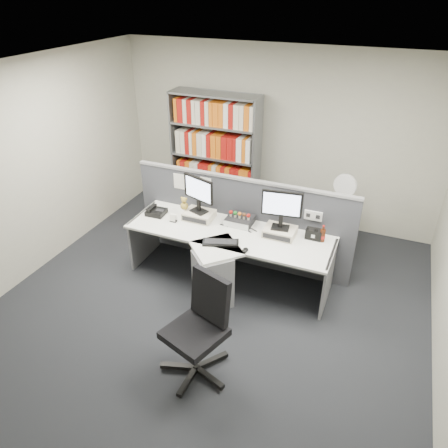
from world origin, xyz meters
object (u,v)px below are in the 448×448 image
at_px(monitor_right, 282,207).
at_px(desk_calendar, 173,218).
at_px(mouse, 245,250).
at_px(keyboard, 221,242).
at_px(desk_fan, 345,188).
at_px(desk_phone, 156,212).
at_px(shelving_unit, 215,158).
at_px(desk, 222,258).
at_px(cola_bottle, 322,235).
at_px(filing_cabinet, 338,231).
at_px(monitor_left, 198,192).
at_px(office_chair, 200,325).
at_px(desktop_pc, 240,220).
at_px(speaker, 314,234).

xyz_separation_m(monitor_right, desk_calendar, (-1.37, -0.20, -0.35)).
height_order(mouse, desk_calendar, desk_calendar).
height_order(keyboard, desk_fan, desk_fan).
bearing_deg(desk_phone, mouse, -15.11).
bearing_deg(shelving_unit, desk, -64.04).
distance_m(cola_bottle, desk_fan, 0.98).
bearing_deg(cola_bottle, filing_cabinet, 84.91).
height_order(desk, monitor_left, monitor_left).
bearing_deg(monitor_left, office_chair, -64.22).
height_order(mouse, office_chair, office_chair).
relative_size(keyboard, desk_fan, 0.87).
relative_size(monitor_right, desk_phone, 1.99).
relative_size(keyboard, filing_cabinet, 0.66).
height_order(monitor_left, office_chair, monitor_left).
distance_m(keyboard, mouse, 0.34).
bearing_deg(cola_bottle, desktop_pc, 178.87).
xyz_separation_m(desk, monitor_left, (-0.49, 0.38, 0.66)).
bearing_deg(office_chair, keyboard, 103.95).
bearing_deg(desk, keyboard, -83.21).
relative_size(filing_cabinet, office_chair, 0.65).
xyz_separation_m(monitor_right, desk_fan, (0.59, 1.02, -0.09)).
bearing_deg(monitor_right, speaker, 11.35).
bearing_deg(keyboard, office_chair, -76.05).
distance_m(desk, desktop_pc, 0.56).
xyz_separation_m(mouse, cola_bottle, (0.78, 0.57, 0.06)).
bearing_deg(keyboard, filing_cabinet, 50.97).
relative_size(shelving_unit, desk_fan, 3.79).
relative_size(monitor_left, keyboard, 1.06).
xyz_separation_m(desk_phone, cola_bottle, (2.19, 0.18, 0.04)).
relative_size(mouse, desk_calendar, 0.99).
bearing_deg(monitor_left, mouse, -31.18).
relative_size(monitor_left, monitor_right, 0.98).
bearing_deg(monitor_right, desk, -147.74).
xyz_separation_m(desk_phone, office_chair, (1.38, -1.53, -0.19)).
distance_m(monitor_right, keyboard, 0.84).
xyz_separation_m(speaker, filing_cabinet, (0.19, 0.94, -0.44)).
relative_size(desk, monitor_left, 5.33).
relative_size(mouse, shelving_unit, 0.05).
bearing_deg(monitor_right, cola_bottle, 7.00).
relative_size(desk, speaker, 13.23).
bearing_deg(mouse, keyboard, 171.50).
xyz_separation_m(desk, speaker, (1.01, 0.46, 0.33)).
bearing_deg(desk_phone, office_chair, -47.91).
bearing_deg(desk_phone, cola_bottle, 4.78).
bearing_deg(speaker, office_chair, -112.11).
xyz_separation_m(keyboard, office_chair, (0.30, -1.20, -0.16)).
bearing_deg(shelving_unit, desk_calendar, -85.45).
bearing_deg(desk_phone, monitor_right, 4.11).
height_order(monitor_left, keyboard, monitor_left).
bearing_deg(speaker, desk_calendar, -170.92).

